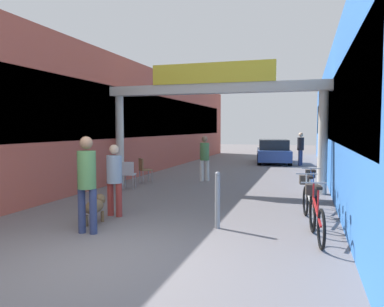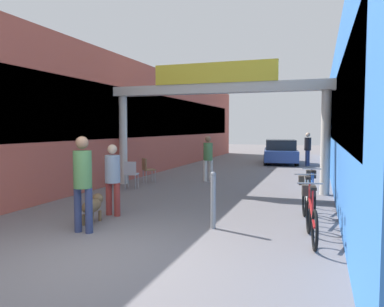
% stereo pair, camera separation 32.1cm
% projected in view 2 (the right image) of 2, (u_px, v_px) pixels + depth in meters
% --- Properties ---
extents(ground_plane, '(80.00, 80.00, 0.00)m').
position_uv_depth(ground_plane, '(96.00, 258.00, 5.68)').
color(ground_plane, slate).
extents(storefront_left, '(3.00, 26.00, 4.58)m').
position_uv_depth(storefront_left, '(134.00, 121.00, 17.55)').
color(storefront_left, '#B25142').
rests_on(storefront_left, ground_plane).
extents(storefront_right, '(3.00, 26.00, 4.58)m').
position_uv_depth(storefront_right, '(373.00, 120.00, 14.26)').
color(storefront_right, blue).
rests_on(storefront_right, ground_plane).
extents(arcade_sign_gateway, '(7.40, 0.47, 4.02)m').
position_uv_depth(arcade_sign_gateway, '(215.00, 101.00, 11.93)').
color(arcade_sign_gateway, beige).
rests_on(arcade_sign_gateway, ground_plane).
extents(pedestrian_with_dog, '(0.38, 0.35, 1.82)m').
position_uv_depth(pedestrian_with_dog, '(83.00, 177.00, 7.00)').
color(pedestrian_with_dog, navy).
rests_on(pedestrian_with_dog, ground_plane).
extents(pedestrian_companion, '(0.40, 0.40, 1.61)m').
position_uv_depth(pedestrian_companion, '(113.00, 175.00, 8.38)').
color(pedestrian_companion, '#99332D').
rests_on(pedestrian_companion, ground_plane).
extents(pedestrian_carrying_crate, '(0.48, 0.48, 1.68)m').
position_uv_depth(pedestrian_carrying_crate, '(208.00, 155.00, 13.80)').
color(pedestrian_carrying_crate, silver).
rests_on(pedestrian_carrying_crate, ground_plane).
extents(pedestrian_elderly_walking, '(0.43, 0.43, 1.74)m').
position_uv_depth(pedestrian_elderly_walking, '(308.00, 147.00, 19.44)').
color(pedestrian_elderly_walking, navy).
rests_on(pedestrian_elderly_walking, ground_plane).
extents(dog_on_leash, '(0.41, 0.80, 0.57)m').
position_uv_depth(dog_on_leash, '(93.00, 205.00, 7.80)').
color(dog_on_leash, brown).
rests_on(dog_on_leash, ground_plane).
extents(bicycle_red_nearest, '(0.46, 1.68, 0.98)m').
position_uv_depth(bicycle_red_nearest, '(311.00, 215.00, 6.58)').
color(bicycle_red_nearest, black).
rests_on(bicycle_red_nearest, ground_plane).
extents(bicycle_silver_second, '(0.46, 1.68, 0.98)m').
position_uv_depth(bicycle_silver_second, '(306.00, 201.00, 7.92)').
color(bicycle_silver_second, black).
rests_on(bicycle_silver_second, ground_plane).
extents(bicycle_blue_third, '(0.46, 1.69, 0.98)m').
position_uv_depth(bicycle_blue_third, '(312.00, 191.00, 9.06)').
color(bicycle_blue_third, black).
rests_on(bicycle_blue_third, ground_plane).
extents(bollard_post_metal, '(0.10, 0.10, 1.12)m').
position_uv_depth(bollard_post_metal, '(213.00, 200.00, 7.32)').
color(bollard_post_metal, gray).
rests_on(bollard_post_metal, ground_plane).
extents(cafe_chair_aluminium_nearer, '(0.47, 0.47, 0.89)m').
position_uv_depth(cafe_chair_aluminium_nearer, '(131.00, 172.00, 12.14)').
color(cafe_chair_aluminium_nearer, gray).
rests_on(cafe_chair_aluminium_nearer, ground_plane).
extents(cafe_chair_wood_farther, '(0.57, 0.57, 0.89)m').
position_uv_depth(cafe_chair_wood_farther, '(147.00, 168.00, 13.44)').
color(cafe_chair_wood_farther, gray).
rests_on(cafe_chair_wood_farther, ground_plane).
extents(parked_car_blue, '(2.25, 4.19, 1.33)m').
position_uv_depth(parked_car_blue, '(280.00, 152.00, 20.93)').
color(parked_car_blue, '#2D478C').
rests_on(parked_car_blue, ground_plane).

